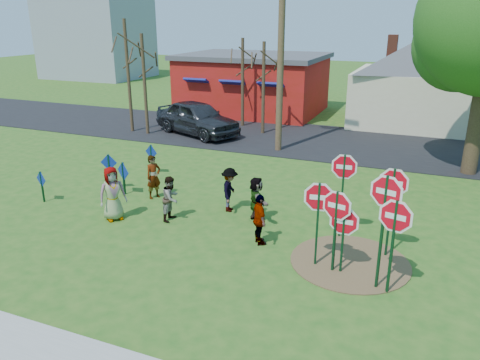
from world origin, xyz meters
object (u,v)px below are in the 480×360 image
object	(u,v)px
stop_sign_b	(344,175)
utility_pole	(281,39)
person_a	(112,194)
suv	(197,118)
stop_sign_a	(336,213)
stop_sign_d	(393,190)
stop_sign_c	(385,206)
person_b	(154,177)

from	to	relation	value
stop_sign_b	utility_pole	size ratio (longest dim) A/B	0.27
stop_sign_b	person_a	xyz separation A→B (m)	(-7.06, -1.49, -1.08)
stop_sign_b	person_a	world-z (taller)	stop_sign_b
stop_sign_b	suv	bearing A→B (deg)	130.56
stop_sign_a	stop_sign_d	world-z (taller)	stop_sign_d
stop_sign_a	stop_sign_d	bearing A→B (deg)	61.89
stop_sign_a	person_a	bearing A→B (deg)	-171.50
stop_sign_a	stop_sign_c	world-z (taller)	stop_sign_c
stop_sign_a	person_a	xyz separation A→B (m)	(-7.29, 0.58, -0.73)
suv	utility_pole	xyz separation A→B (m)	(5.20, -1.39, 4.33)
stop_sign_a	utility_pole	size ratio (longest dim) A/B	0.23
person_a	utility_pole	size ratio (longest dim) A/B	0.18
person_a	suv	size ratio (longest dim) A/B	0.33
stop_sign_c	person_b	bearing A→B (deg)	176.50
stop_sign_c	person_b	xyz separation A→B (m)	(-8.27, 3.13, -1.35)
stop_sign_c	stop_sign_d	xyz separation A→B (m)	(0.04, 1.77, -0.22)
stop_sign_a	stop_sign_c	size ratio (longest dim) A/B	0.77
suv	person_b	bearing A→B (deg)	-139.08
stop_sign_a	person_a	distance (m)	7.35
stop_sign_a	suv	size ratio (longest dim) A/B	0.43
person_a	stop_sign_d	bearing A→B (deg)	-48.27
stop_sign_a	person_b	xyz separation A→B (m)	(-7.11, 2.74, -0.83)
stop_sign_c	stop_sign_a	bearing A→B (deg)	178.41
stop_sign_d	suv	size ratio (longest dim) A/B	0.49
stop_sign_a	stop_sign_c	bearing A→B (deg)	-5.81
utility_pole	person_b	bearing A→B (deg)	-105.82
stop_sign_b	stop_sign_d	bearing A→B (deg)	-30.40
stop_sign_a	stop_sign_b	world-z (taller)	stop_sign_b
stop_sign_b	utility_pole	distance (m)	10.25
stop_sign_b	person_a	size ratio (longest dim) A/B	1.52
person_b	stop_sign_c	bearing A→B (deg)	-86.42
stop_sign_d	stop_sign_c	bearing A→B (deg)	-85.00
person_b	suv	bearing A→B (deg)	42.26
stop_sign_a	stop_sign_d	distance (m)	1.85
stop_sign_c	suv	size ratio (longest dim) A/B	0.56
stop_sign_c	person_a	distance (m)	8.60
stop_sign_d	person_a	xyz separation A→B (m)	(-8.49, -0.80, -1.04)
person_b	person_a	bearing A→B (deg)	-160.26
stop_sign_a	utility_pole	bearing A→B (deg)	127.87
stop_sign_d	utility_pole	bearing A→B (deg)	129.89
stop_sign_b	stop_sign_c	distance (m)	2.83
person_b	stop_sign_a	bearing A→B (deg)	-86.73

